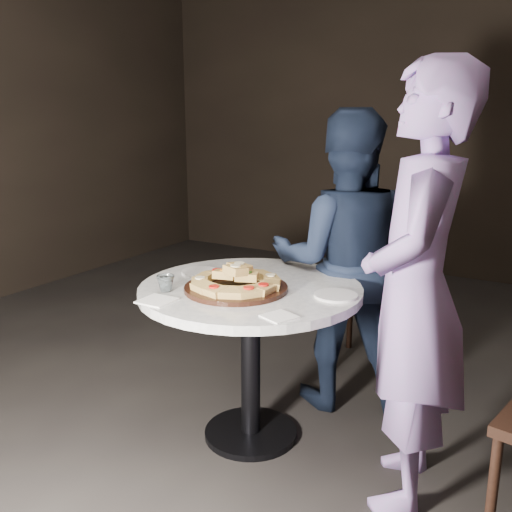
% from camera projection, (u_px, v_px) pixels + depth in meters
% --- Properties ---
extents(floor, '(7.00, 7.00, 0.00)m').
position_uv_depth(floor, '(247.00, 446.00, 2.72)').
color(floor, black).
rests_on(floor, ground).
extents(table, '(1.33, 1.33, 0.77)m').
position_uv_depth(table, '(251.00, 315.00, 2.65)').
color(table, black).
rests_on(table, ground).
extents(serving_board, '(0.48, 0.48, 0.02)m').
position_uv_depth(serving_board, '(236.00, 288.00, 2.55)').
color(serving_board, black).
rests_on(serving_board, table).
extents(focaccia_pile, '(0.42, 0.42, 0.11)m').
position_uv_depth(focaccia_pile, '(236.00, 279.00, 2.54)').
color(focaccia_pile, '#B28B45').
rests_on(focaccia_pile, serving_board).
extents(plate_left, '(0.23, 0.23, 0.01)m').
position_uv_depth(plate_left, '(200.00, 272.00, 2.83)').
color(plate_left, white).
rests_on(plate_left, table).
extents(plate_right, '(0.25, 0.25, 0.01)m').
position_uv_depth(plate_right, '(336.00, 295.00, 2.46)').
color(plate_right, white).
rests_on(plate_right, table).
extents(water_glass, '(0.09, 0.09, 0.07)m').
position_uv_depth(water_glass, '(166.00, 283.00, 2.53)').
color(water_glass, silver).
rests_on(water_glass, table).
extents(napkin_near, '(0.14, 0.14, 0.01)m').
position_uv_depth(napkin_near, '(157.00, 301.00, 2.40)').
color(napkin_near, white).
rests_on(napkin_near, table).
extents(napkin_far, '(0.15, 0.15, 0.01)m').
position_uv_depth(napkin_far, '(279.00, 316.00, 2.22)').
color(napkin_far, white).
rests_on(napkin_far, table).
extents(chair_far, '(0.49, 0.51, 0.95)m').
position_uv_depth(chair_far, '(370.00, 284.00, 3.40)').
color(chair_far, black).
rests_on(chair_far, ground).
extents(diner_navy, '(0.94, 0.85, 1.57)m').
position_uv_depth(diner_navy, '(343.00, 262.00, 2.99)').
color(diner_navy, '#141D31').
rests_on(diner_navy, ground).
extents(diner_teal, '(0.55, 0.71, 1.75)m').
position_uv_depth(diner_teal, '(416.00, 293.00, 2.19)').
color(diner_teal, '#866DAE').
rests_on(diner_teal, ground).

